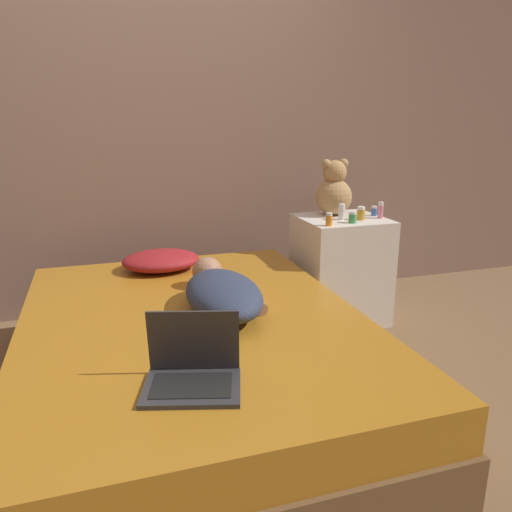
{
  "coord_description": "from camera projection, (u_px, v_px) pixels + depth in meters",
  "views": [
    {
      "loc": [
        -0.36,
        -2.05,
        1.27
      ],
      "look_at": [
        0.37,
        0.25,
        0.59
      ],
      "focal_mm": 35.0,
      "sensor_mm": 36.0,
      "label": 1
    }
  ],
  "objects": [
    {
      "name": "bed",
      "position": [
        195.0,
        358.0,
        2.27
      ],
      "size": [
        1.5,
        2.0,
        0.41
      ],
      "color": "brown",
      "rests_on": "ground_plane"
    },
    {
      "name": "wall_back",
      "position": [
        150.0,
        110.0,
        3.14
      ],
      "size": [
        8.0,
        0.06,
        2.6
      ],
      "color": "#846656",
      "rests_on": "ground_plane"
    },
    {
      "name": "bottle_white",
      "position": [
        342.0,
        212.0,
        3.01
      ],
      "size": [
        0.04,
        0.04,
        0.1
      ],
      "color": "white",
      "rests_on": "nightstand"
    },
    {
      "name": "laptop",
      "position": [
        193.0,
        369.0,
        1.64
      ],
      "size": [
        0.36,
        0.31,
        0.24
      ],
      "rotation": [
        0.0,
        0.0,
        -0.28
      ],
      "color": "#333338",
      "rests_on": "bed"
    },
    {
      "name": "teddy_bear",
      "position": [
        334.0,
        191.0,
        3.12
      ],
      "size": [
        0.23,
        0.23,
        0.35
      ],
      "color": "tan",
      "rests_on": "nightstand"
    },
    {
      "name": "nightstand",
      "position": [
        340.0,
        269.0,
        3.16
      ],
      "size": [
        0.51,
        0.49,
        0.66
      ],
      "color": "silver",
      "rests_on": "ground_plane"
    },
    {
      "name": "person_lying",
      "position": [
        222.0,
        292.0,
        2.29
      ],
      "size": [
        0.35,
        0.74,
        0.17
      ],
      "rotation": [
        0.0,
        0.0,
        -0.01
      ],
      "color": "#2D3851",
      "rests_on": "bed"
    },
    {
      "name": "bottle_pink",
      "position": [
        381.0,
        210.0,
        3.05
      ],
      "size": [
        0.03,
        0.03,
        0.1
      ],
      "color": "pink",
      "rests_on": "nightstand"
    },
    {
      "name": "bottle_blue",
      "position": [
        374.0,
        211.0,
        3.13
      ],
      "size": [
        0.03,
        0.03,
        0.06
      ],
      "color": "#3866B2",
      "rests_on": "nightstand"
    },
    {
      "name": "ground_plane",
      "position": [
        196.0,
        398.0,
        2.33
      ],
      "size": [
        12.0,
        12.0,
        0.0
      ],
      "primitive_type": "plane",
      "color": "brown"
    },
    {
      "name": "bottle_green",
      "position": [
        353.0,
        217.0,
        2.92
      ],
      "size": [
        0.05,
        0.05,
        0.07
      ],
      "color": "#3D8E4C",
      "rests_on": "nightstand"
    },
    {
      "name": "bottle_amber",
      "position": [
        361.0,
        213.0,
        3.0
      ],
      "size": [
        0.05,
        0.05,
        0.08
      ],
      "color": "gold",
      "rests_on": "nightstand"
    },
    {
      "name": "bottle_orange",
      "position": [
        329.0,
        219.0,
        2.84
      ],
      "size": [
        0.04,
        0.04,
        0.08
      ],
      "color": "orange",
      "rests_on": "nightstand"
    },
    {
      "name": "pillow",
      "position": [
        161.0,
        260.0,
        2.87
      ],
      "size": [
        0.44,
        0.35,
        0.11
      ],
      "color": "maroon",
      "rests_on": "bed"
    }
  ]
}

